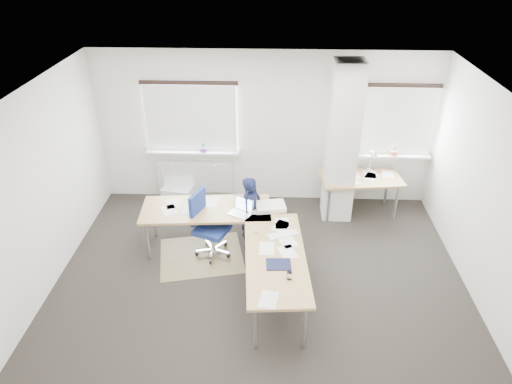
{
  "coord_description": "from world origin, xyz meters",
  "views": [
    {
      "loc": [
        0.15,
        -5.05,
        4.54
      ],
      "look_at": [
        -0.09,
        0.9,
        1.04
      ],
      "focal_mm": 32.0,
      "sensor_mm": 36.0,
      "label": 1
    }
  ],
  "objects_px": {
    "desk_main": "(242,232)",
    "desk_side": "(360,180)",
    "task_chair": "(210,238)",
    "person": "(252,213)"
  },
  "relations": [
    {
      "from": "desk_main",
      "to": "desk_side",
      "type": "height_order",
      "value": "desk_side"
    },
    {
      "from": "task_chair",
      "to": "person",
      "type": "height_order",
      "value": "person"
    },
    {
      "from": "desk_main",
      "to": "person",
      "type": "height_order",
      "value": "person"
    },
    {
      "from": "person",
      "to": "task_chair",
      "type": "bearing_deg",
      "value": 136.68
    },
    {
      "from": "desk_main",
      "to": "task_chair",
      "type": "height_order",
      "value": "task_chair"
    },
    {
      "from": "desk_side",
      "to": "person",
      "type": "xyz_separation_m",
      "value": [
        -1.86,
        -1.07,
        -0.06
      ]
    },
    {
      "from": "desk_main",
      "to": "desk_side",
      "type": "bearing_deg",
      "value": 35.96
    },
    {
      "from": "task_chair",
      "to": "desk_side",
      "type": "bearing_deg",
      "value": 49.11
    },
    {
      "from": "person",
      "to": "desk_main",
      "type": "bearing_deg",
      "value": -163.54
    },
    {
      "from": "desk_main",
      "to": "person",
      "type": "distance_m",
      "value": 0.61
    }
  ]
}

